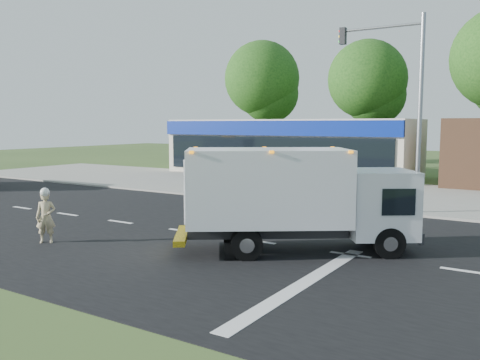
{
  "coord_description": "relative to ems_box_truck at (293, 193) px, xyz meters",
  "views": [
    {
      "loc": [
        7.84,
        -13.45,
        3.67
      ],
      "look_at": [
        -1.72,
        1.63,
        1.7
      ],
      "focal_mm": 38.0,
      "sensor_mm": 36.0,
      "label": 1
    }
  ],
  "objects": [
    {
      "name": "ground",
      "position": [
        -1.44,
        0.51,
        -1.72
      ],
      "size": [
        120.0,
        120.0,
        0.0
      ],
      "primitive_type": "plane",
      "color": "#385123",
      "rests_on": "ground"
    },
    {
      "name": "road_asphalt",
      "position": [
        -1.44,
        0.51,
        -1.72
      ],
      "size": [
        60.0,
        14.0,
        0.02
      ],
      "primitive_type": "cube",
      "color": "black",
      "rests_on": "ground"
    },
    {
      "name": "sidewalk",
      "position": [
        -1.44,
        8.71,
        -1.66
      ],
      "size": [
        60.0,
        2.4,
        0.12
      ],
      "primitive_type": "cube",
      "color": "gray",
      "rests_on": "ground"
    },
    {
      "name": "parking_apron",
      "position": [
        -1.44,
        14.51,
        -1.71
      ],
      "size": [
        60.0,
        9.0,
        0.02
      ],
      "primitive_type": "cube",
      "color": "gray",
      "rests_on": "ground"
    },
    {
      "name": "lane_markings",
      "position": [
        -0.09,
        -0.84,
        -1.7
      ],
      "size": [
        55.2,
        7.0,
        0.01
      ],
      "color": "silver",
      "rests_on": "road_asphalt"
    },
    {
      "name": "ems_box_truck",
      "position": [
        0.0,
        0.0,
        0.0
      ],
      "size": [
        6.72,
        5.52,
        2.98
      ],
      "rotation": [
        0.0,
        0.0,
        0.6
      ],
      "color": "black",
      "rests_on": "ground"
    },
    {
      "name": "emergency_worker",
      "position": [
        -6.94,
        -3.11,
        -0.87
      ],
      "size": [
        0.7,
        0.68,
        1.73
      ],
      "rotation": [
        0.0,
        0.0,
        0.7
      ],
      "color": "tan",
      "rests_on": "ground"
    },
    {
      "name": "retail_strip_mall",
      "position": [
        -10.44,
        20.44,
        0.29
      ],
      "size": [
        18.0,
        6.2,
        4.0
      ],
      "color": "beige",
      "rests_on": "ground"
    },
    {
      "name": "traffic_signal_pole",
      "position": [
        0.91,
        8.11,
        3.2
      ],
      "size": [
        3.51,
        0.25,
        8.0
      ],
      "color": "gray",
      "rests_on": "ground"
    },
    {
      "name": "background_trees",
      "position": [
        -2.29,
        28.67,
        5.66
      ],
      "size": [
        36.77,
        7.39,
        12.1
      ],
      "color": "#332114",
      "rests_on": "ground"
    }
  ]
}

